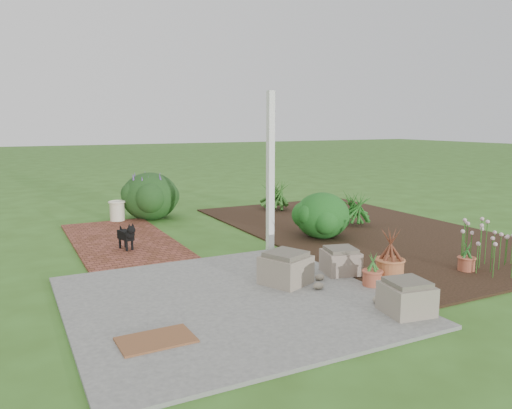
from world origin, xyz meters
name	(u,v)px	position (x,y,z in m)	size (l,w,h in m)	color
ground	(256,253)	(0.00, 0.00, 0.00)	(80.00, 80.00, 0.00)	#38621E
concrete_patio	(228,300)	(-1.25, -1.75, 0.02)	(3.50, 3.50, 0.04)	#626260
brick_path	(122,240)	(-1.70, 1.75, 0.02)	(1.60, 3.50, 0.04)	brown
garden_bed	(363,231)	(2.50, 0.50, 0.01)	(4.00, 7.00, 0.03)	black
veranda_post	(270,172)	(0.30, 0.10, 1.25)	(0.10, 0.10, 2.50)	white
stone_trough_near	(407,299)	(0.25, -2.99, 0.19)	(0.46, 0.46, 0.31)	gray
stone_trough_mid	(341,262)	(0.48, -1.53, 0.19)	(0.44, 0.44, 0.30)	gray
stone_trough_far	(286,270)	(-0.39, -1.57, 0.21)	(0.52, 0.52, 0.34)	#776F5B
coir_doormat	(156,340)	(-2.29, -2.47, 0.05)	(0.68, 0.44, 0.02)	brown
black_dog	(127,235)	(-1.77, 1.00, 0.28)	(0.22, 0.46, 0.40)	black
cream_ceramic_urn	(117,211)	(-1.42, 3.46, 0.24)	(0.29, 0.29, 0.39)	beige
evergreen_shrub	(322,214)	(1.49, 0.38, 0.43)	(0.95, 0.95, 0.81)	#113711
agapanthus_clump_back	(355,205)	(2.63, 0.92, 0.43)	(0.89, 0.89, 0.80)	#0C4014
agapanthus_clump_front	(275,191)	(2.12, 3.21, 0.45)	(0.94, 0.94, 0.83)	#0D3613
pink_flower_patch	(496,245)	(2.53, -2.29, 0.35)	(1.00, 1.00, 0.64)	#113D0F
terracotta_pot_bronze	(390,270)	(0.85, -2.06, 0.17)	(0.35, 0.35, 0.28)	#B0663B
terracotta_pot_small_left	(466,264)	(2.10, -2.18, 0.12)	(0.22, 0.22, 0.18)	#A75238
terracotta_pot_small_right	(372,278)	(0.52, -2.13, 0.13)	(0.23, 0.23, 0.20)	#AB5339
purple_flowering_bush	(150,195)	(-0.70, 3.58, 0.50)	(1.18, 1.18, 1.01)	black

